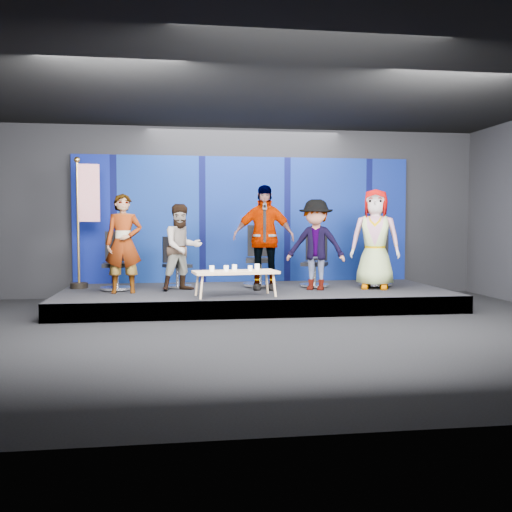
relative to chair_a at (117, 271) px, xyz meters
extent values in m
plane|color=black|center=(2.51, -2.73, -0.65)|extent=(10.00, 10.00, 0.00)
cube|color=black|center=(2.51, 1.27, 1.10)|extent=(10.00, 0.02, 3.50)
cube|color=black|center=(2.51, -6.73, 1.10)|extent=(10.00, 0.02, 3.50)
cube|color=black|center=(2.51, -2.73, 2.85)|extent=(10.00, 8.00, 0.02)
cube|color=black|center=(2.51, -0.23, -0.50)|extent=(7.00, 3.00, 0.30)
cube|color=#070D59|center=(2.51, 1.22, 0.95)|extent=(7.00, 0.08, 2.60)
cylinder|color=silver|center=(0.00, -0.06, -0.32)|extent=(0.61, 0.61, 0.06)
cylinder|color=silver|center=(0.00, -0.06, -0.09)|extent=(0.07, 0.07, 0.40)
cube|color=black|center=(0.00, -0.06, 0.11)|extent=(0.49, 0.49, 0.07)
cube|color=black|center=(0.00, 0.19, 0.44)|extent=(0.44, 0.06, 0.55)
imported|color=black|center=(0.17, -0.47, 0.52)|extent=(0.64, 0.43, 1.74)
cylinder|color=silver|center=(1.10, 0.20, -0.33)|extent=(0.72, 0.72, 0.05)
cylinder|color=silver|center=(1.10, 0.20, -0.12)|extent=(0.06, 0.06, 0.36)
cube|color=black|center=(1.10, 0.20, 0.07)|extent=(0.57, 0.57, 0.06)
cube|color=black|center=(1.01, 0.40, 0.37)|extent=(0.39, 0.20, 0.50)
imported|color=black|center=(1.18, -0.25, 0.43)|extent=(0.93, 0.85, 1.57)
cylinder|color=silver|center=(2.67, 0.16, -0.32)|extent=(0.76, 0.76, 0.07)
cylinder|color=silver|center=(2.67, 0.16, -0.06)|extent=(0.08, 0.08, 0.45)
cube|color=black|center=(2.67, 0.16, 0.16)|extent=(0.61, 0.61, 0.08)
cube|color=black|center=(2.71, 0.43, 0.53)|extent=(0.49, 0.12, 0.61)
imported|color=black|center=(2.67, -0.29, 0.61)|extent=(1.18, 0.62, 1.92)
cylinder|color=silver|center=(3.70, -0.03, -0.32)|extent=(0.76, 0.76, 0.06)
cylinder|color=silver|center=(3.70, -0.03, -0.10)|extent=(0.07, 0.07, 0.38)
cube|color=black|center=(3.70, -0.03, 0.09)|extent=(0.61, 0.61, 0.07)
cube|color=black|center=(3.79, 0.18, 0.41)|extent=(0.41, 0.21, 0.53)
imported|color=black|center=(3.61, -0.47, 0.48)|extent=(1.23, 1.00, 1.66)
cylinder|color=silver|center=(4.92, -0.02, -0.32)|extent=(0.84, 0.84, 0.06)
cylinder|color=silver|center=(4.92, -0.02, -0.07)|extent=(0.08, 0.08, 0.43)
cube|color=black|center=(4.92, -0.02, 0.14)|extent=(0.67, 0.67, 0.08)
cube|color=black|center=(5.02, 0.22, 0.50)|extent=(0.46, 0.22, 0.59)
imported|color=black|center=(4.75, -0.43, 0.58)|extent=(1.06, 0.88, 1.86)
cube|color=tan|center=(2.05, -1.22, 0.05)|extent=(1.45, 0.75, 0.04)
cylinder|color=tan|center=(1.47, -1.52, -0.16)|extent=(0.04, 0.04, 0.39)
cylinder|color=tan|center=(1.42, -1.06, -0.16)|extent=(0.04, 0.04, 0.39)
cylinder|color=tan|center=(2.69, -1.38, -0.16)|extent=(0.04, 0.04, 0.39)
cylinder|color=tan|center=(2.63, -0.92, -0.16)|extent=(0.04, 0.04, 0.39)
cylinder|color=white|center=(1.66, -1.25, 0.12)|extent=(0.08, 0.08, 0.10)
cylinder|color=white|center=(1.90, -1.27, 0.13)|extent=(0.08, 0.08, 0.10)
cylinder|color=white|center=(2.05, -1.10, 0.13)|extent=(0.08, 0.08, 0.10)
cylinder|color=white|center=(2.30, -1.24, 0.12)|extent=(0.08, 0.08, 0.09)
cylinder|color=white|center=(2.44, -1.08, 0.13)|extent=(0.09, 0.09, 0.10)
cylinder|color=black|center=(-0.74, 0.40, -0.30)|extent=(0.33, 0.33, 0.10)
cylinder|color=gold|center=(-0.74, 0.40, 0.87)|extent=(0.04, 0.04, 2.25)
sphere|color=gold|center=(-0.74, 0.40, 2.05)|extent=(0.11, 0.11, 0.11)
cube|color=#B6142B|center=(-0.53, 0.40, 1.44)|extent=(0.39, 0.11, 1.07)
camera|label=1|loc=(1.08, -10.63, 0.87)|focal=40.00mm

